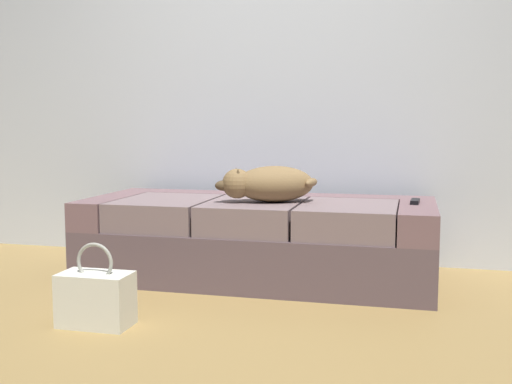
{
  "coord_description": "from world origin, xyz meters",
  "views": [
    {
      "loc": [
        0.86,
        -2.38,
        0.9
      ],
      "look_at": [
        0.0,
        1.02,
        0.51
      ],
      "focal_mm": 43.31,
      "sensor_mm": 36.0,
      "label": 1
    }
  ],
  "objects_px": {
    "couch": "(258,239)",
    "tv_remote": "(415,201)",
    "handbag": "(96,298)",
    "dog_tan": "(268,184)"
  },
  "relations": [
    {
      "from": "couch",
      "to": "dog_tan",
      "type": "height_order",
      "value": "dog_tan"
    },
    {
      "from": "handbag",
      "to": "dog_tan",
      "type": "bearing_deg",
      "value": 58.2
    },
    {
      "from": "dog_tan",
      "to": "handbag",
      "type": "xyz_separation_m",
      "value": [
        -0.57,
        -0.93,
        -0.44
      ]
    },
    {
      "from": "couch",
      "to": "handbag",
      "type": "relative_size",
      "value": 5.3
    },
    {
      "from": "couch",
      "to": "tv_remote",
      "type": "distance_m",
      "value": 0.92
    },
    {
      "from": "tv_remote",
      "to": "handbag",
      "type": "xyz_separation_m",
      "value": [
        -1.38,
        -1.07,
        -0.35
      ]
    },
    {
      "from": "couch",
      "to": "handbag",
      "type": "xyz_separation_m",
      "value": [
        -0.49,
        -1.02,
        -0.1
      ]
    },
    {
      "from": "tv_remote",
      "to": "handbag",
      "type": "height_order",
      "value": "tv_remote"
    },
    {
      "from": "couch",
      "to": "tv_remote",
      "type": "height_order",
      "value": "tv_remote"
    },
    {
      "from": "tv_remote",
      "to": "handbag",
      "type": "bearing_deg",
      "value": -138.51
    }
  ]
}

